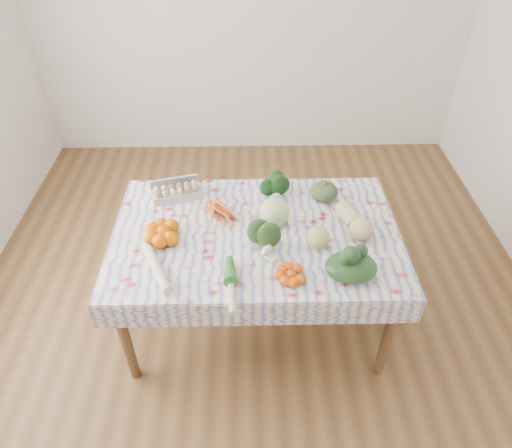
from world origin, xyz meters
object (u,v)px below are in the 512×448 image
Objects in this scene: egg_carton at (177,193)px; grapefruit at (318,237)px; cabbage at (274,212)px; dining_table at (256,242)px; kabocha_squash at (324,192)px; butternut_squash at (355,220)px.

egg_carton is 0.95m from grapefruit.
cabbage is (0.60, -0.26, 0.05)m from egg_carton.
dining_table is 0.21m from cabbage.
kabocha_squash is at bearing 77.70° from grapefruit.
dining_table is at bearing 159.53° from grapefruit.
egg_carton is 0.92m from kabocha_squash.
grapefruit is at bearing -102.30° from kabocha_squash.
butternut_squash is 2.29× the size of grapefruit.
butternut_squash is at bearing 1.60° from dining_table.
grapefruit is at bearing -40.00° from cabbage.
kabocha_squash reaches higher than dining_table.
egg_carton is 1.75× the size of kabocha_squash.
butternut_squash is (0.14, -0.29, 0.01)m from kabocha_squash.
cabbage reaches higher than dining_table.
egg_carton is 0.65m from cabbage.
cabbage reaches higher than egg_carton.
cabbage is at bearing 32.34° from dining_table.
kabocha_squash is (0.43, 0.31, 0.14)m from dining_table.
egg_carton is 1.74× the size of cabbage.
kabocha_squash is (0.92, -0.02, 0.02)m from egg_carton.
butternut_squash reaches higher than kabocha_squash.
egg_carton is 1.04× the size of butternut_squash.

